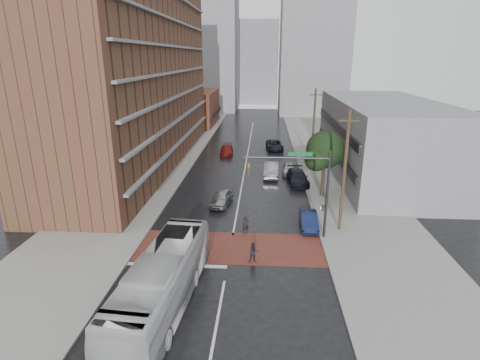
# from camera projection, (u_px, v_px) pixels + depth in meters

# --- Properties ---
(ground) EXTENTS (160.00, 160.00, 0.00)m
(ground) POSITION_uv_depth(u_px,v_px,m) (230.00, 251.00, 27.99)
(ground) COLOR black
(ground) RESTS_ON ground
(crosswalk) EXTENTS (14.00, 5.00, 0.02)m
(crosswalk) POSITION_uv_depth(u_px,v_px,m) (231.00, 247.00, 28.46)
(crosswalk) COLOR brown
(crosswalk) RESTS_ON ground
(sidewalk_west) EXTENTS (9.00, 90.00, 0.15)m
(sidewalk_west) POSITION_uv_depth(u_px,v_px,m) (164.00, 160.00, 52.35)
(sidewalk_west) COLOR gray
(sidewalk_west) RESTS_ON ground
(sidewalk_east) EXTENTS (9.00, 90.00, 0.15)m
(sidewalk_east) POSITION_uv_depth(u_px,v_px,m) (330.00, 163.00, 50.95)
(sidewalk_east) COLOR gray
(sidewalk_east) RESTS_ON ground
(apartment_block) EXTENTS (10.00, 44.00, 28.00)m
(apartment_block) POSITION_uv_depth(u_px,v_px,m) (136.00, 55.00, 47.18)
(apartment_block) COLOR brown
(apartment_block) RESTS_ON ground
(storefront_west) EXTENTS (8.00, 16.00, 7.00)m
(storefront_west) POSITION_uv_depth(u_px,v_px,m) (196.00, 108.00, 78.78)
(storefront_west) COLOR brown
(storefront_west) RESTS_ON ground
(building_east) EXTENTS (11.00, 26.00, 9.00)m
(building_east) POSITION_uv_depth(u_px,v_px,m) (383.00, 139.00, 44.52)
(building_east) COLOR gray
(building_east) RESTS_ON ground
(distant_tower_west) EXTENTS (18.00, 16.00, 32.00)m
(distant_tower_west) POSITION_uv_depth(u_px,v_px,m) (203.00, 48.00, 97.71)
(distant_tower_west) COLOR gray
(distant_tower_west) RESTS_ON ground
(distant_tower_east) EXTENTS (16.00, 14.00, 36.00)m
(distant_tower_east) POSITION_uv_depth(u_px,v_px,m) (314.00, 38.00, 89.69)
(distant_tower_east) COLOR gray
(distant_tower_east) RESTS_ON ground
(distant_tower_center) EXTENTS (12.00, 10.00, 24.00)m
(distant_tower_center) POSITION_uv_depth(u_px,v_px,m) (257.00, 63.00, 114.22)
(distant_tower_center) COLOR gray
(distant_tower_center) RESTS_ON ground
(street_tree) EXTENTS (4.20, 4.10, 6.90)m
(street_tree) POSITION_uv_depth(u_px,v_px,m) (325.00, 152.00, 37.39)
(street_tree) COLOR #332319
(street_tree) RESTS_ON ground
(signal_mast) EXTENTS (6.50, 0.30, 7.20)m
(signal_mast) POSITION_uv_depth(u_px,v_px,m) (309.00, 182.00, 28.52)
(signal_mast) COLOR #2D2D33
(signal_mast) RESTS_ON ground
(utility_pole_near) EXTENTS (1.60, 0.26, 10.00)m
(utility_pole_near) POSITION_uv_depth(u_px,v_px,m) (344.00, 172.00, 29.63)
(utility_pole_near) COLOR #473321
(utility_pole_near) RESTS_ON ground
(utility_pole_far) EXTENTS (1.60, 0.26, 10.00)m
(utility_pole_far) POSITION_uv_depth(u_px,v_px,m) (314.00, 127.00, 48.58)
(utility_pole_far) COLOR #473321
(utility_pole_far) RESTS_ON ground
(transit_bus) EXTENTS (3.70, 12.08, 3.31)m
(transit_bus) POSITION_uv_depth(u_px,v_px,m) (162.00, 282.00, 21.23)
(transit_bus) COLOR #B8B8BA
(transit_bus) RESTS_ON ground
(pedestrian_a) EXTENTS (0.65, 0.54, 1.52)m
(pedestrian_a) POSITION_uv_depth(u_px,v_px,m) (246.00, 225.00, 30.53)
(pedestrian_a) COLOR black
(pedestrian_a) RESTS_ON ground
(pedestrian_b) EXTENTS (0.84, 0.73, 1.49)m
(pedestrian_b) POSITION_uv_depth(u_px,v_px,m) (254.00, 253.00, 26.22)
(pedestrian_b) COLOR black
(pedestrian_b) RESTS_ON ground
(car_travel_a) EXTENTS (2.32, 4.30, 1.39)m
(car_travel_a) POSITION_uv_depth(u_px,v_px,m) (222.00, 198.00, 36.53)
(car_travel_a) COLOR #93959A
(car_travel_a) RESTS_ON ground
(car_travel_b) EXTENTS (1.85, 4.92, 1.60)m
(car_travel_b) POSITION_uv_depth(u_px,v_px,m) (271.00, 170.00, 45.13)
(car_travel_b) COLOR #9CA0A4
(car_travel_b) RESTS_ON ground
(car_travel_c) EXTENTS (2.03, 4.63, 1.32)m
(car_travel_c) POSITION_uv_depth(u_px,v_px,m) (227.00, 150.00, 55.28)
(car_travel_c) COLOR #670F0B
(car_travel_c) RESTS_ON ground
(suv_travel) EXTENTS (2.85, 5.42, 1.46)m
(suv_travel) POSITION_uv_depth(u_px,v_px,m) (275.00, 145.00, 58.15)
(suv_travel) COLOR black
(suv_travel) RESTS_ON ground
(car_parked_near) EXTENTS (1.41, 3.96, 1.30)m
(car_parked_near) POSITION_uv_depth(u_px,v_px,m) (309.00, 220.00, 31.65)
(car_parked_near) COLOR #121B40
(car_parked_near) RESTS_ON ground
(car_parked_mid) EXTENTS (2.51, 5.37, 1.52)m
(car_parked_mid) POSITION_uv_depth(u_px,v_px,m) (298.00, 177.00, 42.53)
(car_parked_mid) COLOR black
(car_parked_mid) RESTS_ON ground
(car_parked_far) EXTENTS (1.94, 4.14, 1.37)m
(car_parked_far) POSITION_uv_depth(u_px,v_px,m) (289.00, 168.00, 46.21)
(car_parked_far) COLOR #9D9EA5
(car_parked_far) RESTS_ON ground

